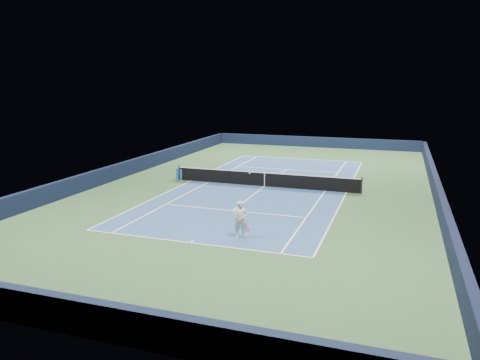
% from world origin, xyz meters
% --- Properties ---
extents(ground, '(40.00, 40.00, 0.00)m').
position_xyz_m(ground, '(0.00, 0.00, 0.00)').
color(ground, '#2C4C29').
rests_on(ground, ground).
extents(wall_far, '(22.00, 0.35, 1.10)m').
position_xyz_m(wall_far, '(0.00, 19.82, 0.55)').
color(wall_far, '#111933').
rests_on(wall_far, ground).
extents(wall_near, '(22.00, 0.35, 1.10)m').
position_xyz_m(wall_near, '(0.00, -19.82, 0.55)').
color(wall_near, '#101A32').
rests_on(wall_near, ground).
extents(wall_right, '(0.35, 40.00, 1.10)m').
position_xyz_m(wall_right, '(10.82, 0.00, 0.55)').
color(wall_right, black).
rests_on(wall_right, ground).
extents(wall_left, '(0.35, 40.00, 1.10)m').
position_xyz_m(wall_left, '(-10.82, 0.00, 0.55)').
color(wall_left, black).
rests_on(wall_left, ground).
extents(court_surface, '(10.97, 23.77, 0.01)m').
position_xyz_m(court_surface, '(0.00, 0.00, 0.00)').
color(court_surface, navy).
rests_on(court_surface, ground).
extents(baseline_far, '(10.97, 0.08, 0.00)m').
position_xyz_m(baseline_far, '(0.00, 11.88, 0.01)').
color(baseline_far, white).
rests_on(baseline_far, ground).
extents(baseline_near, '(10.97, 0.08, 0.00)m').
position_xyz_m(baseline_near, '(0.00, -11.88, 0.01)').
color(baseline_near, white).
rests_on(baseline_near, ground).
extents(sideline_doubles_right, '(0.08, 23.77, 0.00)m').
position_xyz_m(sideline_doubles_right, '(5.49, 0.00, 0.01)').
color(sideline_doubles_right, white).
rests_on(sideline_doubles_right, ground).
extents(sideline_doubles_left, '(0.08, 23.77, 0.00)m').
position_xyz_m(sideline_doubles_left, '(-5.49, 0.00, 0.01)').
color(sideline_doubles_left, white).
rests_on(sideline_doubles_left, ground).
extents(sideline_singles_right, '(0.08, 23.77, 0.00)m').
position_xyz_m(sideline_singles_right, '(4.12, 0.00, 0.01)').
color(sideline_singles_right, white).
rests_on(sideline_singles_right, ground).
extents(sideline_singles_left, '(0.08, 23.77, 0.00)m').
position_xyz_m(sideline_singles_left, '(-4.12, 0.00, 0.01)').
color(sideline_singles_left, white).
rests_on(sideline_singles_left, ground).
extents(service_line_far, '(8.23, 0.08, 0.00)m').
position_xyz_m(service_line_far, '(0.00, 6.40, 0.01)').
color(service_line_far, white).
rests_on(service_line_far, ground).
extents(service_line_near, '(8.23, 0.08, 0.00)m').
position_xyz_m(service_line_near, '(0.00, -6.40, 0.01)').
color(service_line_near, white).
rests_on(service_line_near, ground).
extents(center_service_line, '(0.08, 12.80, 0.00)m').
position_xyz_m(center_service_line, '(0.00, 0.00, 0.01)').
color(center_service_line, white).
rests_on(center_service_line, ground).
extents(center_mark_far, '(0.08, 0.30, 0.00)m').
position_xyz_m(center_mark_far, '(0.00, 11.73, 0.01)').
color(center_mark_far, white).
rests_on(center_mark_far, ground).
extents(center_mark_near, '(0.08, 0.30, 0.00)m').
position_xyz_m(center_mark_near, '(0.00, -11.73, 0.01)').
color(center_mark_near, white).
rests_on(center_mark_near, ground).
extents(tennis_net, '(12.90, 0.10, 1.07)m').
position_xyz_m(tennis_net, '(0.00, 0.00, 0.50)').
color(tennis_net, black).
rests_on(tennis_net, ground).
extents(sponsor_cube, '(0.59, 0.51, 0.82)m').
position_xyz_m(sponsor_cube, '(-6.40, 0.22, 0.41)').
color(sponsor_cube, '#1D59B1').
rests_on(sponsor_cube, ground).
extents(tennis_player, '(0.84, 1.35, 2.86)m').
position_xyz_m(tennis_player, '(1.87, -10.46, 0.86)').
color(tennis_player, silver).
rests_on(tennis_player, ground).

